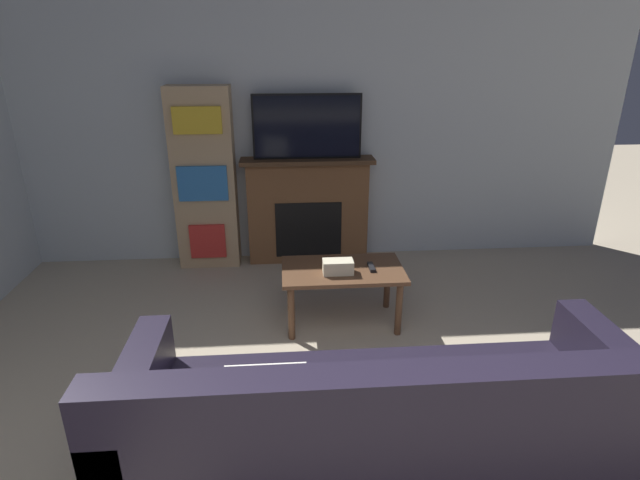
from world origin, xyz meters
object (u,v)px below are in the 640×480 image
(bookshelf, at_px, (205,180))
(fireplace, at_px, (308,210))
(coffee_table, at_px, (342,276))
(tv, at_px, (307,127))
(couch, at_px, (384,434))

(bookshelf, bearing_deg, fireplace, 1.38)
(fireplace, xyz_separation_m, coffee_table, (0.19, -1.24, -0.13))
(tv, distance_m, bookshelf, 1.07)
(tv, height_order, couch, tv)
(fireplace, distance_m, coffee_table, 1.26)
(coffee_table, xyz_separation_m, bookshelf, (-1.15, 1.21, 0.45))
(coffee_table, bearing_deg, bookshelf, 133.38)
(couch, bearing_deg, bookshelf, 112.96)
(fireplace, relative_size, coffee_table, 1.38)
(tv, bearing_deg, couch, -85.67)
(coffee_table, height_order, bookshelf, bookshelf)
(fireplace, height_order, couch, fireplace)
(fireplace, xyz_separation_m, couch, (0.21, -2.77, -0.22))
(couch, distance_m, bookshelf, 3.03)
(tv, bearing_deg, bookshelf, -179.80)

